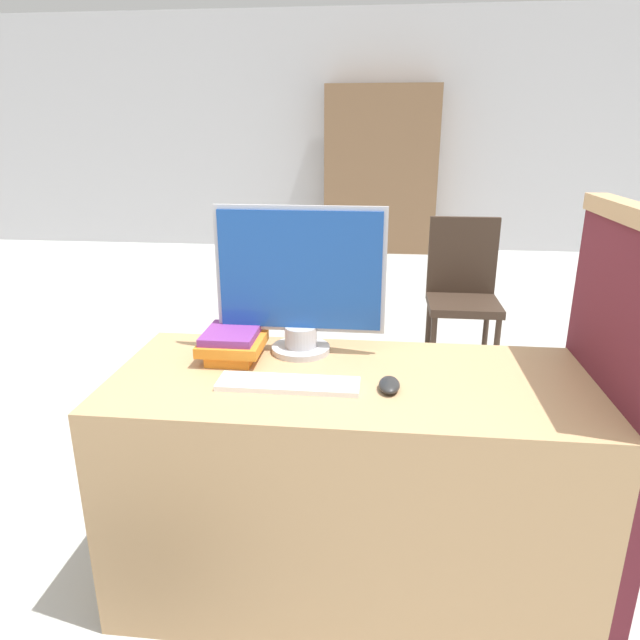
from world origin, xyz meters
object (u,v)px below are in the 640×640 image
at_px(mouse, 389,385).
at_px(far_chair, 463,286).
at_px(monitor, 300,282).
at_px(book_stack, 233,344).
at_px(keyboard, 288,384).

xyz_separation_m(mouse, far_chair, (0.49, 2.11, -0.26)).
xyz_separation_m(monitor, book_stack, (-0.21, -0.08, -0.19)).
relative_size(mouse, far_chair, 0.12).
bearing_deg(mouse, keyboard, -178.15).
bearing_deg(far_chair, monitor, -151.21).
distance_m(keyboard, mouse, 0.29).
bearing_deg(book_stack, far_chair, 62.54).
bearing_deg(book_stack, mouse, -20.76).
bearing_deg(far_chair, book_stack, -155.62).
relative_size(monitor, keyboard, 1.34).
xyz_separation_m(monitor, keyboard, (0.00, -0.28, -0.23)).
xyz_separation_m(keyboard, mouse, (0.29, 0.01, 0.01)).
height_order(monitor, mouse, monitor).
xyz_separation_m(keyboard, far_chair, (0.78, 2.12, -0.25)).
relative_size(keyboard, mouse, 3.83).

